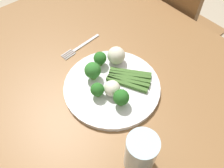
{
  "coord_description": "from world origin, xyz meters",
  "views": [
    {
      "loc": [
        -0.36,
        0.3,
        1.33
      ],
      "look_at": [
        -0.03,
        0.02,
        0.77
      ],
      "focal_mm": 37.23,
      "sensor_mm": 36.0,
      "label": 1
    }
  ],
  "objects": [
    {
      "name": "broccoli_right",
      "position": [
        -0.1,
        0.05,
        0.79
      ],
      "size": [
        0.05,
        0.05,
        0.06
      ],
      "color": "#568E33",
      "rests_on": "plate"
    },
    {
      "name": "broccoli_left",
      "position": [
        -0.04,
        0.08,
        0.79
      ],
      "size": [
        0.04,
        0.04,
        0.05
      ],
      "color": "#568E33",
      "rests_on": "plate"
    },
    {
      "name": "asparagus_bundle",
      "position": [
        -0.05,
        -0.03,
        0.77
      ],
      "size": [
        0.14,
        0.12,
        0.01
      ],
      "rotation": [
        0.0,
        0.0,
        3.77
      ],
      "color": "#3D6626",
      "rests_on": "plate"
    },
    {
      "name": "broccoli_back",
      "position": [
        0.05,
        0.0,
        0.79
      ],
      "size": [
        0.04,
        0.04,
        0.05
      ],
      "color": "#568E33",
      "rests_on": "plate"
    },
    {
      "name": "ground_plane",
      "position": [
        0.0,
        0.0,
        -0.01
      ],
      "size": [
        6.0,
        6.0,
        0.02
      ],
      "primitive_type": "cube",
      "color": "#B7A88E"
    },
    {
      "name": "cauliflower_mid",
      "position": [
        -0.06,
        0.04,
        0.79
      ],
      "size": [
        0.05,
        0.05,
        0.05
      ],
      "primitive_type": "sphere",
      "color": "white",
      "rests_on": "plate"
    },
    {
      "name": "dining_table",
      "position": [
        0.0,
        0.0,
        0.63
      ],
      "size": [
        1.17,
        0.88,
        0.75
      ],
      "color": "olive",
      "rests_on": "ground_plane"
    },
    {
      "name": "broccoli_outer_edge",
      "position": [
        0.03,
        0.05,
        0.8
      ],
      "size": [
        0.05,
        0.05,
        0.06
      ],
      "color": "#609E3D",
      "rests_on": "plate"
    },
    {
      "name": "cauliflower_front_left",
      "position": [
        0.03,
        -0.05,
        0.79
      ],
      "size": [
        0.06,
        0.06,
        0.06
      ],
      "primitive_type": "sphere",
      "color": "silver",
      "rests_on": "plate"
    },
    {
      "name": "chair",
      "position": [
        0.21,
        -0.58,
        0.5
      ],
      "size": [
        0.4,
        0.4,
        0.87
      ],
      "rotation": [
        0.0,
        0.0,
        -0.0
      ],
      "color": "olive",
      "rests_on": "ground_plane"
    },
    {
      "name": "water_glass",
      "position": [
        -0.25,
        0.12,
        0.81
      ],
      "size": [
        0.07,
        0.07,
        0.12
      ],
      "primitive_type": "cylinder",
      "color": "silver",
      "rests_on": "dining_table"
    },
    {
      "name": "plate",
      "position": [
        -0.03,
        0.02,
        0.76
      ],
      "size": [
        0.29,
        0.29,
        0.01
      ],
      "primitive_type": "cylinder",
      "color": "white",
      "rests_on": "dining_table"
    },
    {
      "name": "fork",
      "position": [
        0.18,
        -0.01,
        0.75
      ],
      "size": [
        0.03,
        0.17,
        0.0
      ],
      "rotation": [
        0.0,
        0.0,
        1.66
      ],
      "color": "silver",
      "rests_on": "dining_table"
    }
  ]
}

